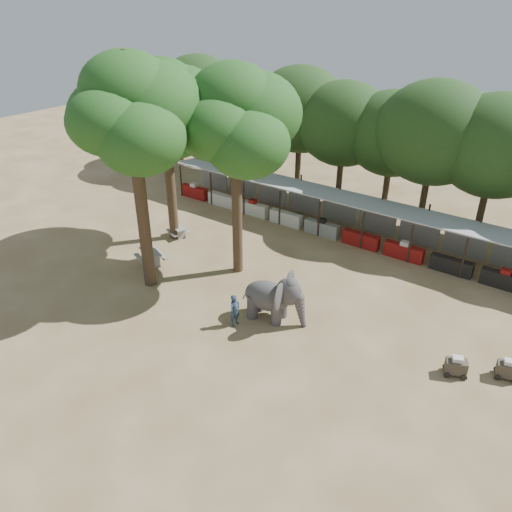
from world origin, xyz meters
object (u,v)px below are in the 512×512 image
Objects in this scene: yard_tree_center at (132,113)px; handler at (235,310)px; picnic_table_near at (151,255)px; picnic_table_far at (178,230)px; yard_tree_left at (165,108)px; cart_back at (508,369)px; yard_tree_back at (235,120)px; cart_front at (456,366)px; elephant at (275,297)px.

yard_tree_center reaches higher than handler.
yard_tree_center is 5.72× the size of picnic_table_near.
yard_tree_left is at bearing -153.73° from picnic_table_far.
cart_back reaches higher than picnic_table_far.
cart_back is at bearing -2.84° from yard_tree_back.
yard_tree_left is at bearing 120.96° from yard_tree_center.
yard_tree_center reaches higher than picnic_table_far.
yard_tree_center reaches higher than picnic_table_near.
yard_tree_center reaches higher than cart_front.
yard_tree_center reaches higher than yard_tree_left.
yard_tree_back is 10.25× the size of cart_front.
cart_back reaches higher than cart_front.
elephant is 3.02× the size of cart_front.
handler is at bearing -4.04° from yard_tree_center.
yard_tree_back reaches higher than elephant.
yard_tree_center is at bearing -41.02° from picnic_table_far.
elephant is 9.02m from picnic_table_near.
yard_tree_left is 13.01m from handler.
yard_tree_back is at bearing 51.79° from picnic_table_near.
handler is 7.96m from picnic_table_near.
yard_tree_back reaches higher than cart_front.
elephant reaches higher than cart_back.
cart_back is (20.46, -1.76, 0.02)m from picnic_table_far.
elephant reaches higher than handler.
picnic_table_near is at bearing 136.62° from yard_tree_center.
cart_back is (14.72, -0.73, -8.09)m from yard_tree_back.
picnic_table_far is (-5.75, 1.03, -8.10)m from yard_tree_back.
yard_tree_left is 9.94× the size of cart_front.
yard_tree_back is 9.04m from elephant.
yard_tree_back is at bearing 162.15° from cart_back.
elephant is at bearing 177.01° from cart_back.
yard_tree_center is at bearing 177.63° from elephant.
yard_tree_left is 7.76m from picnic_table_far.
yard_tree_back reaches higher than cart_back.
picnic_table_far is (-8.98, 5.47, -0.39)m from handler.
elephant is 1.59× the size of picnic_table_near.
yard_tree_left is at bearing 160.22° from cart_back.
yard_tree_center is 10.47m from picnic_table_far.
picnic_table_far is 18.88m from cart_front.
picnic_table_far is at bearing 160.09° from cart_back.
picnic_table_far is at bearing 5.94° from yard_tree_left.
handler is (9.24, -5.44, -7.37)m from yard_tree_left.
yard_tree_left is 6.09m from yard_tree_back.
yard_tree_back is at bearing 148.92° from cart_front.
cart_back is at bearing 10.46° from yard_tree_center.
yard_tree_left is 6.53× the size of picnic_table_far.
yard_tree_back is at bearing 53.14° from yard_tree_center.
picnic_table_near is at bearing -50.57° from picnic_table_far.
picnic_table_far is 20.54m from cart_back.
yard_tree_back is 16.81m from cart_back.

